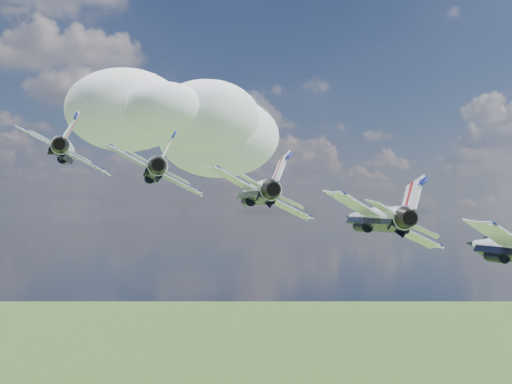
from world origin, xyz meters
name	(u,v)px	position (x,y,z in m)	size (l,w,h in m)	color
cloud_far	(185,124)	(38.94, 177.03, 171.90)	(68.01, 53.44, 26.72)	white
jet_0	(66,151)	(-25.50, 33.25, 147.09)	(11.00, 16.29, 4.87)	silver
jet_1	(154,170)	(-17.41, 24.08, 144.51)	(11.00, 16.29, 4.87)	white
jet_2	(256,192)	(-9.33, 14.91, 141.93)	(11.00, 16.29, 4.87)	white
jet_3	(374,217)	(-1.24, 5.74, 139.35)	(11.00, 16.29, 4.87)	white
jet_4	(512,247)	(6.85, -3.44, 136.78)	(11.00, 16.29, 4.87)	silver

